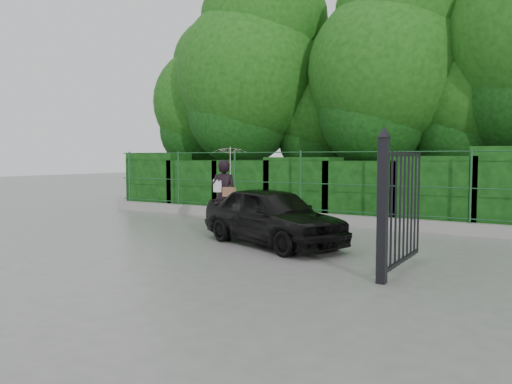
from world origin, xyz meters
The scene contains 8 objects.
ground centered at (0.00, 0.00, 0.00)m, with size 80.00×80.00×0.00m, color gray.
kerb centered at (0.00, 4.50, 0.15)m, with size 14.00×0.25×0.30m, color #9E9E99.
fence centered at (0.22, 4.50, 1.20)m, with size 14.13×0.06×1.80m.
hedge centered at (0.09, 5.50, 0.97)m, with size 14.20×1.20×2.18m.
trees centered at (1.14, 7.74, 4.62)m, with size 17.10×6.15×8.08m.
gate centered at (4.60, -0.72, 1.19)m, with size 0.22×2.33×2.36m.
woman centered at (-0.40, 1.92, 1.38)m, with size 0.98×0.90×2.18m.
car centered at (1.54, 0.83, 0.63)m, with size 1.50×3.72×1.27m, color black.
Camera 1 is at (6.86, -8.52, 1.91)m, focal length 35.00 mm.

